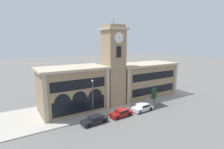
{
  "coord_description": "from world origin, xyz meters",
  "views": [
    {
      "loc": [
        -19.44,
        -25.72,
        13.02
      ],
      "look_at": [
        -1.56,
        2.7,
        6.99
      ],
      "focal_mm": 28.0,
      "sensor_mm": 36.0,
      "label": 1
    }
  ],
  "objects_px": {
    "bollard": "(154,100)",
    "parked_car_near": "(95,119)",
    "street_lamp": "(93,94)",
    "fire_hydrant": "(131,106)",
    "parked_car_far": "(143,107)",
    "parked_car_mid": "(121,113)"
  },
  "relations": [
    {
      "from": "bollard",
      "to": "parked_car_near",
      "type": "bearing_deg",
      "value": -173.08
    },
    {
      "from": "bollard",
      "to": "parked_car_mid",
      "type": "bearing_deg",
      "value": -169.53
    },
    {
      "from": "parked_car_far",
      "to": "street_lamp",
      "type": "distance_m",
      "value": 10.65
    },
    {
      "from": "parked_car_near",
      "to": "parked_car_far",
      "type": "xyz_separation_m",
      "value": [
        10.42,
        -0.0,
        0.05
      ]
    },
    {
      "from": "parked_car_far",
      "to": "bollard",
      "type": "bearing_deg",
      "value": -163.3
    },
    {
      "from": "parked_car_mid",
      "to": "street_lamp",
      "type": "bearing_deg",
      "value": -26.42
    },
    {
      "from": "street_lamp",
      "to": "bollard",
      "type": "bearing_deg",
      "value": -0.31
    },
    {
      "from": "parked_car_mid",
      "to": "parked_car_near",
      "type": "bearing_deg",
      "value": -3.65
    },
    {
      "from": "parked_car_far",
      "to": "bollard",
      "type": "distance_m",
      "value": 5.4
    },
    {
      "from": "parked_car_near",
      "to": "street_lamp",
      "type": "height_order",
      "value": "street_lamp"
    },
    {
      "from": "parked_car_mid",
      "to": "fire_hydrant",
      "type": "bearing_deg",
      "value": -157.1
    },
    {
      "from": "parked_car_far",
      "to": "fire_hydrant",
      "type": "height_order",
      "value": "parked_car_far"
    },
    {
      "from": "parked_car_mid",
      "to": "fire_hydrant",
      "type": "xyz_separation_m",
      "value": [
        3.9,
        1.95,
        -0.12
      ]
    },
    {
      "from": "parked_car_near",
      "to": "street_lamp",
      "type": "xyz_separation_m",
      "value": [
        0.66,
        1.96,
        3.82
      ]
    },
    {
      "from": "fire_hydrant",
      "to": "parked_car_near",
      "type": "bearing_deg",
      "value": -168.07
    },
    {
      "from": "parked_car_far",
      "to": "street_lamp",
      "type": "relative_size",
      "value": 0.67
    },
    {
      "from": "bollard",
      "to": "fire_hydrant",
      "type": "relative_size",
      "value": 1.22
    },
    {
      "from": "parked_car_mid",
      "to": "street_lamp",
      "type": "relative_size",
      "value": 0.63
    },
    {
      "from": "parked_car_near",
      "to": "street_lamp",
      "type": "bearing_deg",
      "value": -112.2
    },
    {
      "from": "parked_car_near",
      "to": "parked_car_far",
      "type": "bearing_deg",
      "value": 176.35
    },
    {
      "from": "parked_car_mid",
      "to": "street_lamp",
      "type": "height_order",
      "value": "street_lamp"
    },
    {
      "from": "parked_car_far",
      "to": "street_lamp",
      "type": "height_order",
      "value": "street_lamp"
    }
  ]
}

